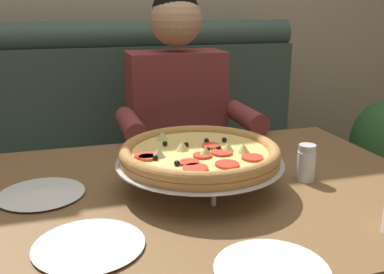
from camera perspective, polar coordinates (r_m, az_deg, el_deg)
booth_bench at (r=2.15m, az=-5.46°, el=-5.44°), size 1.63×0.78×1.13m
dining_table at (r=1.23m, az=2.81°, el=-10.22°), size 1.19×0.92×0.74m
diner_main at (r=1.83m, az=-1.24°, el=0.92°), size 0.54×0.64×1.27m
pizza at (r=1.15m, az=1.00°, el=-2.24°), size 0.44×0.44×0.13m
shaker_parmesan at (r=1.26m, az=14.44°, el=-3.56°), size 0.05×0.05×0.10m
plate_near_left at (r=0.93m, az=-13.11°, el=-13.06°), size 0.22×0.22×0.02m
plate_near_right at (r=1.20m, az=-18.81°, el=-6.66°), size 0.22×0.22×0.02m
plate_far_side at (r=0.85m, az=10.22°, el=-16.04°), size 0.21×0.21×0.02m
potted_plant at (r=2.75m, az=23.09°, el=-2.08°), size 0.36×0.36×0.70m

